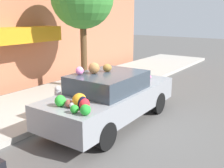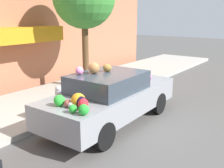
{
  "view_description": "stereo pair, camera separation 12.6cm",
  "coord_description": "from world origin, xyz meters",
  "views": [
    {
      "loc": [
        -5.48,
        -3.93,
        2.84
      ],
      "look_at": [
        0.0,
        0.02,
        1.08
      ],
      "focal_mm": 42.0,
      "sensor_mm": 36.0,
      "label": 1
    },
    {
      "loc": [
        -5.41,
        -4.03,
        2.84
      ],
      "look_at": [
        0.0,
        0.02,
        1.08
      ],
      "focal_mm": 42.0,
      "sensor_mm": 36.0,
      "label": 2
    }
  ],
  "objects": [
    {
      "name": "sidewalk_curb",
      "position": [
        0.0,
        2.7,
        0.07
      ],
      "size": [
        24.0,
        3.2,
        0.15
      ],
      "color": "#B2ADA3",
      "rests_on": "ground"
    },
    {
      "name": "art_car",
      "position": [
        -0.06,
        0.01,
        0.74
      ],
      "size": [
        4.37,
        1.76,
        1.69
      ],
      "rotation": [
        0.0,
        0.0,
        0.02
      ],
      "color": "gray",
      "rests_on": "ground"
    },
    {
      "name": "building_facade",
      "position": [
        0.02,
        4.92,
        2.98
      ],
      "size": [
        18.0,
        1.2,
        6.03
      ],
      "color": "#B26B4C",
      "rests_on": "ground"
    },
    {
      "name": "ground_plane",
      "position": [
        0.0,
        0.0,
        0.0
      ],
      "size": [
        60.0,
        60.0,
        0.0
      ],
      "primitive_type": "plane",
      "color": "#565451"
    },
    {
      "name": "fire_hydrant",
      "position": [
        -0.41,
        1.69,
        0.49
      ],
      "size": [
        0.2,
        0.2,
        0.7
      ],
      "color": "#B2B2B7",
      "rests_on": "sidewalk_curb"
    }
  ]
}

